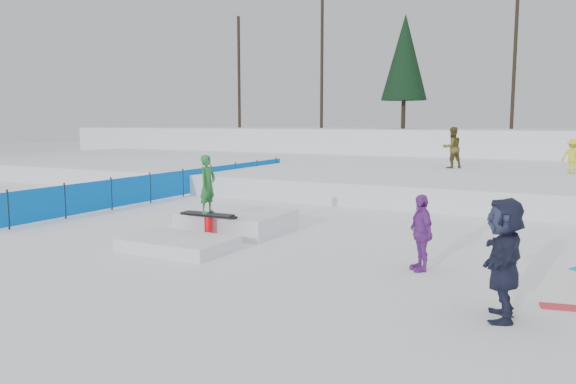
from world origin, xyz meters
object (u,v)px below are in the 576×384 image
at_px(safety_fence, 183,183).
at_px(walker_olive, 452,148).
at_px(jib_rail_feature, 222,225).
at_px(walker_ygreen, 573,156).
at_px(spectator_purple, 421,233).
at_px(spectator_dark, 504,259).

relative_size(safety_fence, walker_olive, 8.55).
bearing_deg(jib_rail_feature, walker_ygreen, 60.71).
xyz_separation_m(walker_olive, spectator_purple, (2.46, -15.36, -0.98)).
xyz_separation_m(walker_ygreen, jib_rail_feature, (-7.81, -13.92, -1.20)).
distance_m(walker_ygreen, spectator_dark, 17.08).
xyz_separation_m(safety_fence, spectator_purple, (11.00, -6.65, 0.21)).
bearing_deg(spectator_purple, safety_fence, -158.93).
xyz_separation_m(walker_olive, walker_ygreen, (4.93, -0.49, -0.23)).
bearing_deg(spectator_purple, spectator_dark, 1.29).
xyz_separation_m(walker_ygreen, spectator_purple, (-2.47, -14.87, -0.75)).
bearing_deg(walker_olive, jib_rail_feature, 36.51).
bearing_deg(spectator_dark, spectator_purple, -147.24).
height_order(spectator_purple, spectator_dark, spectator_dark).
relative_size(walker_ygreen, jib_rail_feature, 0.32).
bearing_deg(walker_olive, safety_fence, 3.37).
bearing_deg(walker_olive, spectator_purple, 56.90).
distance_m(safety_fence, spectator_dark, 15.53).
distance_m(walker_olive, spectator_purple, 15.59).
bearing_deg(safety_fence, jib_rail_feature, -45.21).
height_order(spectator_dark, jib_rail_feature, jib_rail_feature).
bearing_deg(walker_olive, walker_ygreen, 132.10).
bearing_deg(spectator_purple, jib_rail_feature, -137.86).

